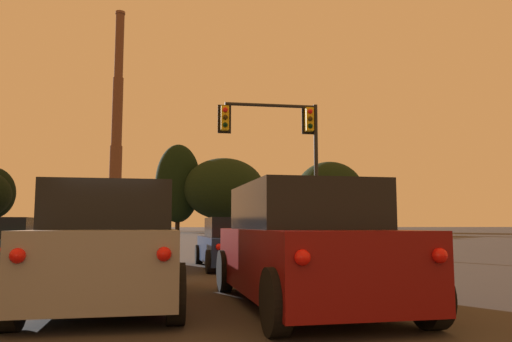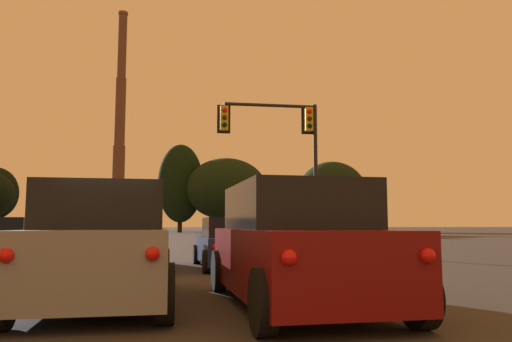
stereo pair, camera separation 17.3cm
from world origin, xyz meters
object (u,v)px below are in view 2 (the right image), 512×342
Objects in this scene: smokestack at (119,142)px; suv_center_lane_second at (105,246)px; suv_right_lane_second at (296,246)px; sedan_center_lane_front at (132,245)px; hatchback_right_lane_front at (231,245)px; traffic_light_overhead_right at (285,139)px.

suv_center_lane_second is at bearing -83.45° from smokestack.
suv_center_lane_second is (-2.94, 0.76, 0.00)m from suv_right_lane_second.
hatchback_right_lane_front reaches higher than sedan_center_lane_front.
suv_center_lane_second is 0.08× the size of smokestack.
hatchback_right_lane_front is (-0.26, 6.92, -0.23)m from suv_right_lane_second.
traffic_light_overhead_right is 117.48m from smokestack.
sedan_center_lane_front is at bearing -131.87° from traffic_light_overhead_right.
traffic_light_overhead_right is at bearing 75.79° from suv_right_lane_second.
hatchback_right_lane_front is 0.07× the size of smokestack.
sedan_center_lane_front is 9.68m from traffic_light_overhead_right.
sedan_center_lane_front is at bearing 111.12° from suv_right_lane_second.
suv_center_lane_second is (0.12, -6.17, 0.23)m from sedan_center_lane_front.
sedan_center_lane_front is 1.14× the size of hatchback_right_lane_front.
sedan_center_lane_front is 0.08× the size of smokestack.
traffic_light_overhead_right is (5.80, 6.46, 4.27)m from sedan_center_lane_front.
suv_center_lane_second is 6.72m from hatchback_right_lane_front.
sedan_center_lane_front is 0.73× the size of traffic_light_overhead_right.
smokestack is at bearing 95.17° from sedan_center_lane_front.
suv_right_lane_second is 1.05× the size of sedan_center_lane_front.
suv_right_lane_second is 130.79m from smokestack.
smokestack is at bearing 94.66° from suv_center_lane_second.
suv_right_lane_second is at bearing -16.48° from suv_center_lane_second.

